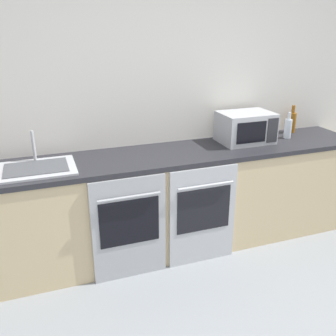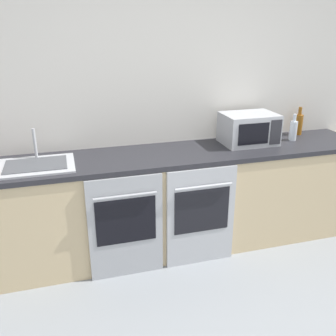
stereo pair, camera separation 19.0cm
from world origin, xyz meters
name	(u,v)px [view 1 (the left image)]	position (x,y,z in m)	size (l,w,h in m)	color
wall_back	(168,96)	(0.00, 2.08, 1.30)	(10.00, 0.06, 2.60)	silver
counter_back	(181,199)	(0.00, 1.75, 0.45)	(3.33, 0.62, 0.89)	#D1B789
oven_left	(129,228)	(-0.55, 1.44, 0.43)	(0.58, 0.06, 0.84)	#A8AAAF
oven_right	(203,215)	(0.07, 1.44, 0.43)	(0.58, 0.06, 0.84)	#B7BABF
microwave	(245,127)	(0.64, 1.82, 1.02)	(0.47, 0.35, 0.27)	#B7BABF
bottle_amber	(292,122)	(1.25, 1.96, 0.99)	(0.08, 0.08, 0.27)	#8C5114
bottle_clear	(288,128)	(1.09, 1.80, 0.98)	(0.07, 0.07, 0.24)	silver
sink	(36,168)	(-1.16, 1.72, 0.90)	(0.56, 0.43, 0.25)	#B7BABF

